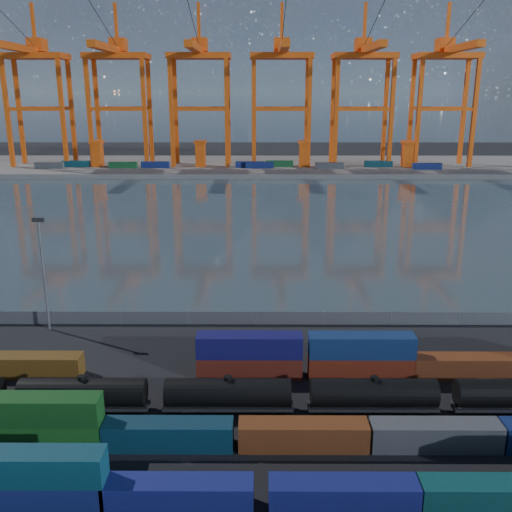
{
  "coord_description": "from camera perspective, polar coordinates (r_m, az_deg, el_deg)",
  "views": [
    {
      "loc": [
        0.39,
        -50.49,
        33.12
      ],
      "look_at": [
        0.0,
        30.0,
        10.0
      ],
      "focal_mm": 40.0,
      "sensor_mm": 36.0,
      "label": 1
    }
  ],
  "objects": [
    {
      "name": "ground",
      "position": [
        60.38,
        -0.15,
        -17.24
      ],
      "size": [
        700.0,
        700.0,
        0.0
      ],
      "primitive_type": "plane",
      "color": "black",
      "rests_on": "ground"
    },
    {
      "name": "harbor_water",
      "position": [
        158.97,
        0.13,
        4.0
      ],
      "size": [
        700.0,
        700.0,
        0.0
      ],
      "primitive_type": "plane",
      "color": "#2F3D44",
      "rests_on": "ground"
    },
    {
      "name": "far_quay",
      "position": [
        262.46,
        0.2,
        9.0
      ],
      "size": [
        700.0,
        70.0,
        2.0
      ],
      "primitive_type": "cube",
      "color": "#514F4C",
      "rests_on": "ground"
    },
    {
      "name": "distant_mountains",
      "position": [
        1662.25,
        2.64,
        22.47
      ],
      "size": [
        2470.0,
        1100.0,
        520.0
      ],
      "color": "#1E2630",
      "rests_on": "ground"
    },
    {
      "name": "container_row_south",
      "position": [
        50.3,
        1.08,
        -22.19
      ],
      "size": [
        114.84,
        2.51,
        5.35
      ],
      "color": "#3C3E41",
      "rests_on": "ground"
    },
    {
      "name": "container_row_mid",
      "position": [
        58.62,
        -12.09,
        -16.7
      ],
      "size": [
        142.31,
        2.54,
        5.41
      ],
      "color": "#424647",
      "rests_on": "ground"
    },
    {
      "name": "container_row_north",
      "position": [
        71.26,
        12.36,
        -10.27
      ],
      "size": [
        142.37,
        2.57,
        5.47
      ],
      "color": "navy",
      "rests_on": "ground"
    },
    {
      "name": "tanker_string",
      "position": [
        62.68,
        4.48,
        -13.64
      ],
      "size": [
        122.42,
        2.99,
        4.28
      ],
      "color": "black",
      "rests_on": "ground"
    },
    {
      "name": "waterfront_fence",
      "position": [
        84.8,
        -0.01,
        -6.23
      ],
      "size": [
        160.12,
        0.12,
        2.2
      ],
      "color": "#595B5E",
      "rests_on": "ground"
    },
    {
      "name": "yard_light_mast",
      "position": [
        85.68,
        -20.51,
        -1.16
      ],
      "size": [
        1.6,
        0.4,
        16.6
      ],
      "color": "slate",
      "rests_on": "ground"
    },
    {
      "name": "gantry_cranes",
      "position": [
        253.94,
        -1.58,
        18.15
      ],
      "size": [
        201.7,
        51.26,
        69.41
      ],
      "color": "#E35110",
      "rests_on": "ground"
    },
    {
      "name": "quay_containers",
      "position": [
        248.01,
        -2.38,
        9.11
      ],
      "size": [
        172.58,
        10.99,
        2.6
      ],
      "color": "navy",
      "rests_on": "far_quay"
    },
    {
      "name": "straddle_carriers",
      "position": [
        251.78,
        -0.39,
        10.26
      ],
      "size": [
        140.0,
        7.0,
        11.1
      ],
      "color": "#E35110",
      "rests_on": "far_quay"
    }
  ]
}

